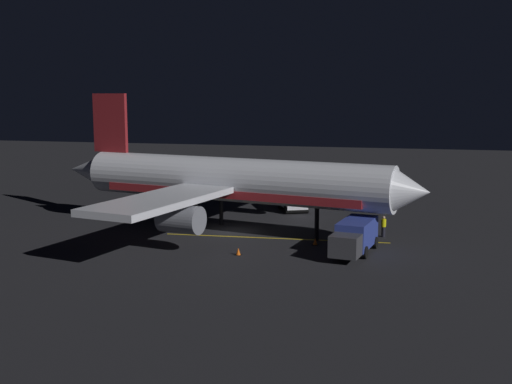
% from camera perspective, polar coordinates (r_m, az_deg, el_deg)
% --- Properties ---
extents(ground_plane, '(180.00, 180.00, 0.20)m').
position_cam_1_polar(ground_plane, '(53.07, -2.10, -3.76)').
color(ground_plane, black).
extents(apron_guide_stripe, '(1.48, 18.27, 0.01)m').
position_cam_1_polar(apron_guide_stripe, '(50.63, 1.78, -4.26)').
color(apron_guide_stripe, gold).
rests_on(apron_guide_stripe, ground_plane).
extents(airliner, '(31.06, 33.81, 11.65)m').
position_cam_1_polar(airliner, '(52.56, -2.69, 0.97)').
color(airliner, silver).
rests_on(airliner, ground_plane).
extents(baggage_truck, '(6.74, 3.11, 2.43)m').
position_cam_1_polar(baggage_truck, '(46.00, 9.04, -4.09)').
color(baggage_truck, navy).
rests_on(baggage_truck, ground_plane).
extents(catering_truck, '(5.88, 4.28, 2.31)m').
position_cam_1_polar(catering_truck, '(62.80, 3.27, -0.60)').
color(catering_truck, silver).
rests_on(catering_truck, ground_plane).
extents(ground_crew_worker, '(0.40, 0.40, 1.74)m').
position_cam_1_polar(ground_crew_worker, '(51.98, 11.60, -3.10)').
color(ground_crew_worker, black).
rests_on(ground_crew_worker, ground_plane).
extents(traffic_cone_near_left, '(0.50, 0.50, 0.55)m').
position_cam_1_polar(traffic_cone_near_left, '(48.56, 5.44, -4.56)').
color(traffic_cone_near_left, '#EA590F').
rests_on(traffic_cone_near_left, ground_plane).
extents(traffic_cone_near_right, '(0.50, 0.50, 0.55)m').
position_cam_1_polar(traffic_cone_near_right, '(45.34, -1.64, -5.49)').
color(traffic_cone_near_right, '#EA590F').
rests_on(traffic_cone_near_right, ground_plane).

